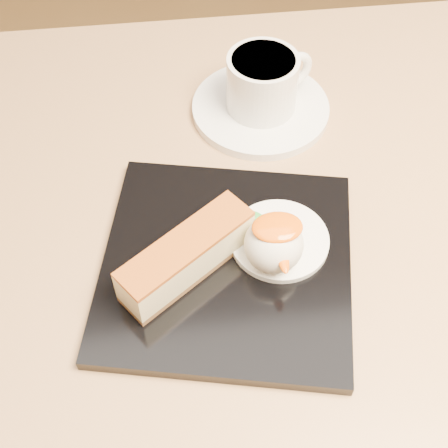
{
  "coord_description": "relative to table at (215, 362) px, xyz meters",
  "views": [
    {
      "loc": [
        -0.02,
        -0.29,
        1.19
      ],
      "look_at": [
        0.01,
        0.04,
        0.76
      ],
      "focal_mm": 50.0,
      "sensor_mm": 36.0,
      "label": 1
    }
  ],
  "objects": [
    {
      "name": "dessert_plate",
      "position": [
        0.01,
        0.02,
        0.16
      ],
      "size": [
        0.26,
        0.26,
        0.01
      ],
      "primitive_type": "cube",
      "rotation": [
        0.0,
        0.0,
        -0.22
      ],
      "color": "black",
      "rests_on": "table"
    },
    {
      "name": "coffee_cup",
      "position": [
        0.08,
        0.22,
        0.2
      ],
      "size": [
        0.1,
        0.08,
        0.06
      ],
      "rotation": [
        0.0,
        0.0,
        0.41
      ],
      "color": "white",
      "rests_on": "saucer"
    },
    {
      "name": "cream_smear",
      "position": [
        0.06,
        0.03,
        0.17
      ],
      "size": [
        0.09,
        0.09,
        0.01
      ],
      "primitive_type": "cylinder",
      "color": "white",
      "rests_on": "dessert_plate"
    },
    {
      "name": "cheesecake",
      "position": [
        -0.02,
        0.01,
        0.19
      ],
      "size": [
        0.12,
        0.1,
        0.04
      ],
      "rotation": [
        0.0,
        0.0,
        0.64
      ],
      "color": "brown",
      "rests_on": "dessert_plate"
    },
    {
      "name": "mint_sprig",
      "position": [
        0.03,
        0.06,
        0.17
      ],
      "size": [
        0.04,
        0.03,
        0.0
      ],
      "color": "green",
      "rests_on": "cream_smear"
    },
    {
      "name": "ice_cream_scoop",
      "position": [
        0.05,
        0.01,
        0.19
      ],
      "size": [
        0.05,
        0.05,
        0.05
      ],
      "primitive_type": "sphere",
      "color": "white",
      "rests_on": "cream_smear"
    },
    {
      "name": "saucer",
      "position": [
        0.08,
        0.22,
        0.16
      ],
      "size": [
        0.15,
        0.15,
        0.01
      ],
      "primitive_type": "cylinder",
      "color": "white",
      "rests_on": "table"
    },
    {
      "name": "mango_sauce",
      "position": [
        0.06,
        0.02,
        0.21
      ],
      "size": [
        0.04,
        0.03,
        0.01
      ],
      "primitive_type": "ellipsoid",
      "color": "#EA5A07",
      "rests_on": "ice_cream_scoop"
    },
    {
      "name": "table",
      "position": [
        0.0,
        0.0,
        0.0
      ],
      "size": [
        0.8,
        0.8,
        0.72
      ],
      "color": "black",
      "rests_on": "ground"
    }
  ]
}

